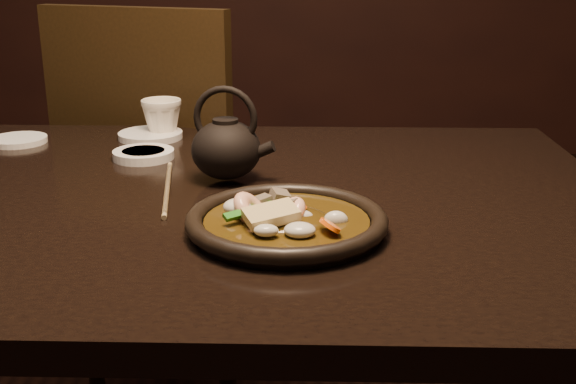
{
  "coord_description": "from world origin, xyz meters",
  "views": [
    {
      "loc": [
        0.32,
        -1.05,
        1.1
      ],
      "look_at": [
        0.29,
        -0.14,
        0.8
      ],
      "focal_mm": 45.0,
      "sensor_mm": 36.0,
      "label": 1
    }
  ],
  "objects_px": {
    "teapot": "(226,146)",
    "tea_cup": "(162,117)",
    "chair": "(172,193)",
    "table": "(108,238)",
    "plate": "(287,222)"
  },
  "relations": [
    {
      "from": "table",
      "to": "chair",
      "type": "distance_m",
      "value": 0.63
    },
    {
      "from": "plate",
      "to": "tea_cup",
      "type": "height_order",
      "value": "tea_cup"
    },
    {
      "from": "teapot",
      "to": "tea_cup",
      "type": "bearing_deg",
      "value": 127.76
    },
    {
      "from": "table",
      "to": "tea_cup",
      "type": "xyz_separation_m",
      "value": [
        0.02,
        0.36,
        0.12
      ]
    },
    {
      "from": "chair",
      "to": "tea_cup",
      "type": "relative_size",
      "value": 12.3
    },
    {
      "from": "plate",
      "to": "teapot",
      "type": "bearing_deg",
      "value": 114.61
    },
    {
      "from": "table",
      "to": "plate",
      "type": "xyz_separation_m",
      "value": [
        0.29,
        -0.16,
        0.09
      ]
    },
    {
      "from": "chair",
      "to": "tea_cup",
      "type": "distance_m",
      "value": 0.36
    },
    {
      "from": "table",
      "to": "chair",
      "type": "xyz_separation_m",
      "value": [
        -0.02,
        0.62,
        -0.13
      ]
    },
    {
      "from": "chair",
      "to": "tea_cup",
      "type": "xyz_separation_m",
      "value": [
        0.04,
        -0.26,
        0.25
      ]
    },
    {
      "from": "table",
      "to": "plate",
      "type": "bearing_deg",
      "value": -29.1
    },
    {
      "from": "tea_cup",
      "to": "table",
      "type": "bearing_deg",
      "value": -93.49
    },
    {
      "from": "plate",
      "to": "teapot",
      "type": "relative_size",
      "value": 1.77
    },
    {
      "from": "chair",
      "to": "teapot",
      "type": "relative_size",
      "value": 6.55
    },
    {
      "from": "chair",
      "to": "teapot",
      "type": "bearing_deg",
      "value": 128.57
    }
  ]
}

